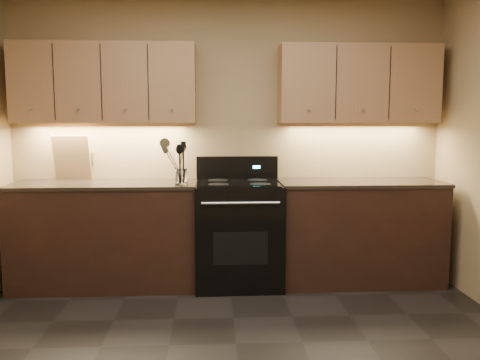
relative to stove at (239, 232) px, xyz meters
name	(u,v)px	position (x,y,z in m)	size (l,w,h in m)	color
wall_back	(228,139)	(-0.08, 0.32, 0.82)	(4.00, 0.04, 2.60)	tan
counter_left	(106,235)	(-1.18, 0.02, -0.01)	(1.62, 0.62, 0.93)	black
counter_right	(359,231)	(1.10, 0.02, -0.01)	(1.46, 0.62, 0.93)	black
stove	(239,232)	(0.00, 0.00, 0.00)	(0.76, 0.68, 1.14)	black
upper_cab_left	(105,83)	(-1.18, 0.17, 1.32)	(1.60, 0.30, 0.70)	#A57D52
upper_cab_right	(358,84)	(1.10, 0.17, 1.32)	(1.44, 0.30, 0.70)	#A57D52
outlet_plate	(89,159)	(-1.38, 0.31, 0.64)	(0.09, 0.01, 0.12)	#B2B5BA
utensil_crock	(181,177)	(-0.50, -0.12, 0.51)	(0.14, 0.14, 0.13)	white
cutting_board	(72,158)	(-1.52, 0.26, 0.65)	(0.33, 0.02, 0.42)	tan
wooden_spoon	(177,163)	(-0.54, -0.12, 0.64)	(0.06, 0.06, 0.34)	tan
black_spoon	(180,163)	(-0.51, -0.11, 0.63)	(0.06, 0.06, 0.33)	black
black_turner	(183,161)	(-0.48, -0.13, 0.65)	(0.08, 0.08, 0.36)	black
steel_spatula	(183,162)	(-0.48, -0.11, 0.64)	(0.08, 0.08, 0.35)	silver
steel_skimmer	(184,159)	(-0.47, -0.13, 0.67)	(0.09, 0.09, 0.40)	silver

